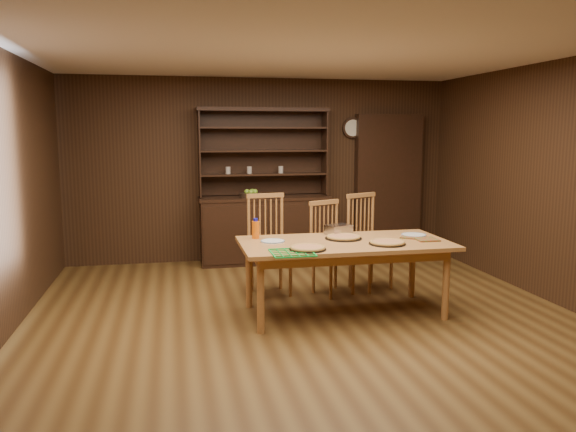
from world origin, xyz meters
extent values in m
plane|color=brown|center=(0.00, 0.00, 0.00)|extent=(6.00, 6.00, 0.00)
plane|color=white|center=(0.00, 0.00, 2.60)|extent=(6.00, 6.00, 0.00)
plane|color=#382111|center=(0.00, 3.00, 1.30)|extent=(5.50, 0.00, 5.50)
plane|color=#382111|center=(0.00, -3.00, 1.30)|extent=(5.50, 0.00, 5.50)
plane|color=#382111|center=(2.75, 0.00, 1.30)|extent=(0.00, 6.00, 6.00)
cube|color=black|center=(0.00, 2.74, 0.45)|extent=(1.80, 0.50, 0.90)
cube|color=black|center=(0.00, 2.74, 0.92)|extent=(1.84, 0.52, 0.04)
cube|color=black|center=(0.00, 2.97, 1.55)|extent=(1.80, 0.02, 1.20)
cube|color=black|center=(-0.89, 2.82, 1.55)|extent=(0.02, 0.32, 1.20)
cube|color=black|center=(0.89, 2.82, 1.55)|extent=(0.02, 0.32, 1.20)
cube|color=black|center=(0.00, 2.82, 2.15)|extent=(1.84, 0.34, 0.05)
cylinder|color=#A39889|center=(-0.50, 2.82, 1.31)|extent=(0.07, 0.07, 0.10)
cylinder|color=#A39889|center=(-0.20, 2.82, 1.31)|extent=(0.07, 0.07, 0.10)
cube|color=black|center=(1.90, 2.90, 1.05)|extent=(1.00, 0.18, 2.10)
cylinder|color=black|center=(1.35, 2.96, 1.90)|extent=(0.30, 0.04, 0.30)
cylinder|color=beige|center=(1.35, 2.94, 1.90)|extent=(0.24, 0.01, 0.24)
cube|color=#AE6F3C|center=(0.41, 0.30, 0.73)|extent=(2.09, 1.05, 0.04)
cylinder|color=#AE6F3C|center=(-0.51, -0.09, 0.35)|extent=(0.07, 0.07, 0.71)
cylinder|color=#AE6F3C|center=(-0.51, 0.70, 0.35)|extent=(0.07, 0.07, 0.71)
cylinder|color=#AE6F3C|center=(1.34, -0.09, 0.35)|extent=(0.07, 0.07, 0.71)
cylinder|color=#AE6F3C|center=(1.34, 0.70, 0.35)|extent=(0.07, 0.07, 0.71)
cube|color=#B5783E|center=(-0.20, 1.14, 0.48)|extent=(0.53, 0.51, 0.04)
cylinder|color=#B5783E|center=(-0.35, 0.95, 0.23)|extent=(0.04, 0.04, 0.46)
cylinder|color=#B5783E|center=(-0.40, 1.28, 0.23)|extent=(0.04, 0.04, 0.46)
cylinder|color=#B5783E|center=(0.01, 1.00, 0.23)|extent=(0.04, 0.04, 0.46)
cylinder|color=#B5783E|center=(-0.04, 1.33, 0.23)|extent=(0.04, 0.04, 0.46)
cube|color=#B5783E|center=(-0.22, 1.33, 1.12)|extent=(0.45, 0.10, 0.05)
cube|color=#B5783E|center=(0.51, 1.01, 0.45)|extent=(0.57, 0.56, 0.04)
cylinder|color=#B5783E|center=(0.42, 0.80, 0.21)|extent=(0.04, 0.04, 0.43)
cylinder|color=#B5783E|center=(0.29, 1.08, 0.21)|extent=(0.04, 0.04, 0.43)
cylinder|color=#B5783E|center=(0.72, 0.93, 0.21)|extent=(0.04, 0.04, 0.43)
cylinder|color=#B5783E|center=(0.60, 1.22, 0.21)|extent=(0.04, 0.04, 0.43)
cube|color=#B5783E|center=(0.44, 1.17, 1.04)|extent=(0.39, 0.20, 0.05)
cube|color=#B5783E|center=(1.01, 1.14, 0.47)|extent=(0.60, 0.59, 0.04)
cylinder|color=#B5783E|center=(0.92, 0.92, 0.23)|extent=(0.04, 0.04, 0.45)
cylinder|color=#B5783E|center=(0.78, 1.22, 0.23)|extent=(0.04, 0.04, 0.45)
cylinder|color=#B5783E|center=(1.24, 1.06, 0.23)|extent=(0.04, 0.04, 0.45)
cylinder|color=#B5783E|center=(1.10, 1.36, 0.23)|extent=(0.04, 0.04, 0.45)
cube|color=#B5783E|center=(0.93, 1.31, 1.10)|extent=(0.41, 0.21, 0.05)
cylinder|color=black|center=(-0.05, -0.02, 0.76)|extent=(0.35, 0.35, 0.01)
cylinder|color=tan|center=(-0.05, -0.02, 0.77)|extent=(0.32, 0.32, 0.02)
torus|color=#B38A40|center=(-0.05, -0.02, 0.77)|extent=(0.33, 0.33, 0.03)
cylinder|color=black|center=(0.78, 0.08, 0.76)|extent=(0.36, 0.36, 0.01)
cylinder|color=tan|center=(0.78, 0.08, 0.77)|extent=(0.33, 0.33, 0.02)
torus|color=#B38A40|center=(0.78, 0.08, 0.77)|extent=(0.34, 0.34, 0.03)
cylinder|color=black|center=(0.44, 0.44, 0.76)|extent=(0.38, 0.38, 0.01)
cylinder|color=tan|center=(0.44, 0.44, 0.77)|extent=(0.34, 0.34, 0.02)
torus|color=#B38A40|center=(0.44, 0.44, 0.77)|extent=(0.35, 0.35, 0.03)
cylinder|color=white|center=(-0.30, 0.42, 0.76)|extent=(0.24, 0.24, 0.01)
torus|color=#2C5386|center=(-0.30, 0.42, 0.76)|extent=(0.24, 0.24, 0.01)
cylinder|color=white|center=(1.23, 0.45, 0.76)|extent=(0.26, 0.26, 0.01)
torus|color=#2C5386|center=(1.23, 0.45, 0.76)|extent=(0.26, 0.26, 0.01)
cube|color=silver|center=(0.47, 0.70, 0.80)|extent=(0.31, 0.27, 0.10)
cylinder|color=#E1610B|center=(-0.44, 0.65, 0.84)|extent=(0.08, 0.08, 0.18)
cylinder|color=#121399|center=(-0.44, 0.65, 0.95)|extent=(0.04, 0.04, 0.03)
cube|color=#AC1319|center=(1.25, 0.20, 0.76)|extent=(0.22, 0.22, 0.02)
cube|color=#AC1319|center=(1.15, 0.35, 0.76)|extent=(0.27, 0.27, 0.01)
cylinder|color=black|center=(-0.20, 2.69, 0.97)|extent=(0.30, 0.30, 0.06)
sphere|color=#96BA31|center=(-0.25, 2.69, 1.02)|extent=(0.08, 0.08, 0.08)
sphere|color=#96BA31|center=(-0.17, 2.72, 1.02)|extent=(0.08, 0.08, 0.08)
sphere|color=#96BA31|center=(-0.20, 2.64, 1.02)|extent=(0.08, 0.08, 0.08)
sphere|color=#96BA31|center=(-0.14, 2.67, 1.02)|extent=(0.08, 0.08, 0.08)
camera|label=1|loc=(-1.27, -5.01, 1.84)|focal=35.00mm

